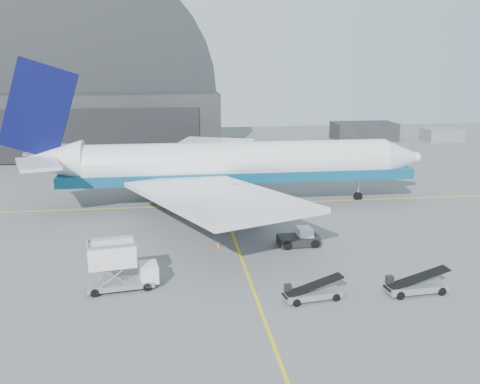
{
  "coord_description": "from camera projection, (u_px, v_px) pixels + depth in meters",
  "views": [
    {
      "loc": [
        -6.3,
        -45.83,
        18.18
      ],
      "look_at": [
        0.87,
        8.5,
        4.5
      ],
      "focal_mm": 40.0,
      "sensor_mm": 36.0,
      "label": 1
    }
  ],
  "objects": [
    {
      "name": "distant_bldg_b",
      "position": [
        441.0,
        141.0,
        121.68
      ],
      "size": [
        8.0,
        6.0,
        2.8
      ],
      "primitive_type": "cube",
      "color": "gray",
      "rests_on": "ground"
    },
    {
      "name": "catering_truck",
      "position": [
        119.0,
        266.0,
        42.93
      ],
      "size": [
        5.94,
        2.93,
        3.91
      ],
      "rotation": [
        0.0,
        0.0,
        0.15
      ],
      "color": "gray",
      "rests_on": "ground"
    },
    {
      "name": "taxi_lines",
      "position": [
        228.0,
        221.0,
        61.47
      ],
      "size": [
        80.0,
        42.12,
        0.02
      ],
      "color": "gold",
      "rests_on": "ground"
    },
    {
      "name": "traffic_cone",
      "position": [
        218.0,
        245.0,
        52.98
      ],
      "size": [
        0.4,
        0.4,
        0.58
      ],
      "color": "#FC4F07",
      "rests_on": "ground"
    },
    {
      "name": "ground",
      "position": [
        243.0,
        262.0,
        49.29
      ],
      "size": [
        200.0,
        200.0,
        0.0
      ],
      "primitive_type": "plane",
      "color": "#565659",
      "rests_on": "ground"
    },
    {
      "name": "belt_loader_a",
      "position": [
        312.0,
        293.0,
        41.36
      ],
      "size": [
        4.92,
        2.29,
        1.84
      ],
      "rotation": [
        0.0,
        0.0,
        0.16
      ],
      "color": "gray",
      "rests_on": "ground"
    },
    {
      "name": "belt_loader_b",
      "position": [
        415.0,
        286.0,
        42.51
      ],
      "size": [
        5.34,
        2.21,
        2.01
      ],
      "rotation": [
        0.0,
        0.0,
        0.09
      ],
      "color": "gray",
      "rests_on": "ground"
    },
    {
      "name": "pushback_tug",
      "position": [
        300.0,
        239.0,
        53.46
      ],
      "size": [
        4.15,
        2.58,
        1.86
      ],
      "rotation": [
        0.0,
        0.0,
        0.06
      ],
      "color": "black",
      "rests_on": "ground"
    },
    {
      "name": "airliner",
      "position": [
        222.0,
        165.0,
        67.37
      ],
      "size": [
        53.09,
        51.48,
        18.63
      ],
      "color": "white",
      "rests_on": "ground"
    },
    {
      "name": "distant_bldg_a",
      "position": [
        363.0,
        140.0,
        123.37
      ],
      "size": [
        14.0,
        8.0,
        4.0
      ],
      "primitive_type": "cube",
      "color": "black",
      "rests_on": "ground"
    },
    {
      "name": "hangar",
      "position": [
        90.0,
        103.0,
        106.66
      ],
      "size": [
        50.0,
        28.3,
        28.0
      ],
      "color": "black",
      "rests_on": "ground"
    }
  ]
}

